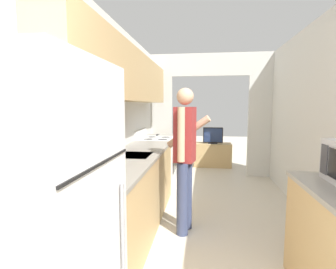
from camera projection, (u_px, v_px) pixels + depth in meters
wall_left at (105, 103)px, 2.85m from camera, size 0.38×7.38×2.50m
wall_far_with_doorway at (210, 106)px, 5.38m from camera, size 2.86×0.06×2.50m
counter_left at (136, 188)px, 3.22m from camera, size 0.62×3.69×0.88m
refrigerator at (37, 236)px, 1.26m from camera, size 0.69×0.75×1.66m
range_oven at (157, 163)px, 4.63m from camera, size 0.66×0.73×1.02m
person at (185, 156)px, 2.95m from camera, size 0.53×0.42×1.65m
tv_cabinet at (213, 155)px, 6.27m from camera, size 0.87×0.42×0.55m
television at (213, 136)px, 6.18m from camera, size 0.46×0.16×0.38m
knife at (158, 135)px, 5.06m from camera, size 0.04×0.29×0.02m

